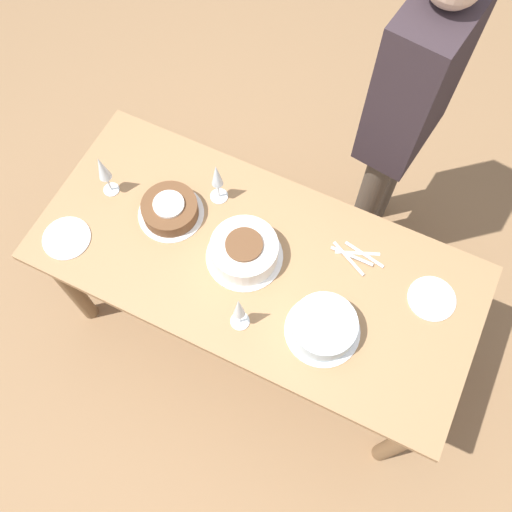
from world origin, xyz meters
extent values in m
plane|color=#8E6B47|center=(0.00, 0.00, 0.00)|extent=(12.00, 12.00, 0.00)
cube|color=#9E754C|center=(0.00, 0.00, 0.74)|extent=(1.69, 0.76, 0.03)
cylinder|color=brown|center=(-0.77, -0.31, 0.36)|extent=(0.07, 0.07, 0.73)
cylinder|color=brown|center=(0.77, -0.31, 0.36)|extent=(0.07, 0.07, 0.73)
cylinder|color=brown|center=(-0.77, 0.31, 0.36)|extent=(0.07, 0.07, 0.73)
cylinder|color=brown|center=(0.77, 0.31, 0.36)|extent=(0.07, 0.07, 0.73)
cylinder|color=white|center=(0.05, 0.00, 0.76)|extent=(0.29, 0.29, 0.01)
cylinder|color=white|center=(0.05, 0.00, 0.81)|extent=(0.25, 0.25, 0.09)
cylinder|color=brown|center=(0.05, 0.00, 0.86)|extent=(0.14, 0.14, 0.01)
cylinder|color=white|center=(0.39, -0.04, 0.76)|extent=(0.26, 0.26, 0.01)
cylinder|color=brown|center=(0.39, -0.04, 0.80)|extent=(0.22, 0.22, 0.06)
cylinder|color=white|center=(0.39, -0.04, 0.84)|extent=(0.12, 0.12, 0.01)
cylinder|color=white|center=(-0.33, 0.14, 0.76)|extent=(0.27, 0.27, 0.01)
cylinder|color=silver|center=(-0.33, 0.14, 0.81)|extent=(0.23, 0.23, 0.09)
cylinder|color=silver|center=(0.25, -0.19, 0.76)|extent=(0.07, 0.07, 0.00)
cylinder|color=silver|center=(0.25, -0.19, 0.81)|extent=(0.01, 0.01, 0.10)
cone|color=silver|center=(0.25, -0.19, 0.92)|extent=(0.04, 0.04, 0.12)
cylinder|color=silver|center=(0.66, -0.03, 0.76)|extent=(0.06, 0.06, 0.00)
cylinder|color=silver|center=(0.66, -0.03, 0.81)|extent=(0.01, 0.01, 0.09)
cone|color=silver|center=(0.66, -0.03, 0.92)|extent=(0.05, 0.05, 0.12)
cylinder|color=silver|center=(-0.05, 0.24, 0.76)|extent=(0.07, 0.07, 0.00)
cylinder|color=silver|center=(-0.05, 0.24, 0.81)|extent=(0.01, 0.01, 0.09)
cone|color=silver|center=(-0.05, 0.24, 0.91)|extent=(0.04, 0.04, 0.13)
cylinder|color=silver|center=(-0.64, -0.14, 0.76)|extent=(0.18, 0.18, 0.01)
cylinder|color=silver|center=(0.70, 0.23, 0.76)|extent=(0.19, 0.19, 0.01)
cube|color=silver|center=(-0.33, -0.20, 0.76)|extent=(0.16, 0.08, 0.00)
cube|color=silver|center=(-0.36, -0.20, 0.76)|extent=(0.17, 0.05, 0.00)
cube|color=silver|center=(-0.31, -0.16, 0.77)|extent=(0.16, 0.09, 0.00)
cube|color=silver|center=(-0.32, -0.17, 0.77)|extent=(0.17, 0.01, 0.00)
cylinder|color=#4C4238|center=(-0.30, -0.86, 0.40)|extent=(0.11, 0.11, 0.79)
cylinder|color=#4C4238|center=(-0.27, -0.64, 0.40)|extent=(0.11, 0.11, 0.79)
cube|color=#2D2328|center=(-0.28, -0.75, 1.13)|extent=(0.27, 0.43, 0.66)
camera|label=1|loc=(-0.38, 0.78, 2.72)|focal=40.00mm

